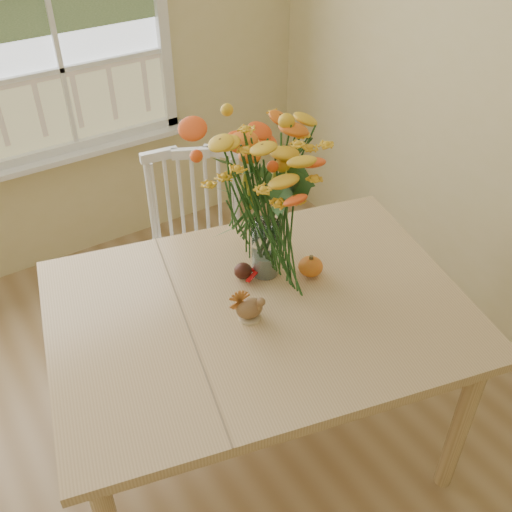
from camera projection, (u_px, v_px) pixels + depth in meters
dining_table at (259, 325)px, 2.23m from camera, size 1.70×1.38×0.80m
windsor_chair at (197, 242)px, 2.91m from camera, size 0.59×0.58×0.98m
flower_vase at (266, 197)px, 2.11m from camera, size 0.48×0.48×0.58m
pumpkin at (311, 267)px, 2.29m from camera, size 0.09×0.09×0.07m
turkey_figurine at (249, 308)px, 2.09m from camera, size 0.11×0.09×0.12m
dark_gourd at (243, 272)px, 2.28m from camera, size 0.13×0.07×0.06m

